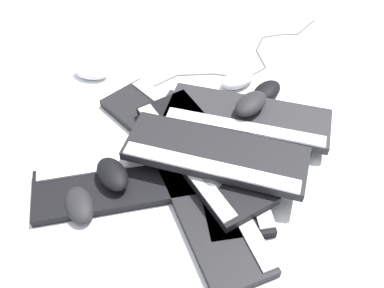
% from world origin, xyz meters
% --- Properties ---
extents(ground_plane, '(3.20, 3.20, 0.00)m').
position_xyz_m(ground_plane, '(0.00, 0.00, 0.00)').
color(ground_plane, silver).
extents(keyboard_0, '(0.25, 0.46, 0.03)m').
position_xyz_m(keyboard_0, '(0.21, -0.02, 0.01)').
color(keyboard_0, '#232326').
rests_on(keyboard_0, ground).
extents(keyboard_1, '(0.24, 0.46, 0.03)m').
position_xyz_m(keyboard_1, '(0.11, 0.12, 0.01)').
color(keyboard_1, black).
rests_on(keyboard_1, ground).
extents(keyboard_2, '(0.42, 0.41, 0.03)m').
position_xyz_m(keyboard_2, '(-0.10, 0.10, 0.01)').
color(keyboard_2, black).
rests_on(keyboard_2, ground).
extents(keyboard_3, '(0.37, 0.45, 0.03)m').
position_xyz_m(keyboard_3, '(-0.03, -0.10, 0.01)').
color(keyboard_3, black).
rests_on(keyboard_3, ground).
extents(keyboard_4, '(0.42, 0.42, 0.03)m').
position_xyz_m(keyboard_4, '(0.09, -0.07, 0.01)').
color(keyboard_4, black).
rests_on(keyboard_4, ground).
extents(keyboard_5, '(0.32, 0.46, 0.03)m').
position_xyz_m(keyboard_5, '(0.07, -0.01, 0.04)').
color(keyboard_5, black).
rests_on(keyboard_5, keyboard_4).
extents(keyboard_6, '(0.28, 0.46, 0.03)m').
position_xyz_m(keyboard_6, '(0.06, -0.06, 0.07)').
color(keyboard_6, black).
rests_on(keyboard_6, keyboard_5).
extents(keyboard_7, '(0.29, 0.46, 0.03)m').
position_xyz_m(keyboard_7, '(0.25, -0.04, 0.04)').
color(keyboard_7, '#232326').
rests_on(keyboard_7, keyboard_0).
extents(mouse_0, '(0.12, 0.08, 0.04)m').
position_xyz_m(mouse_0, '(0.40, -0.02, 0.02)').
color(mouse_0, black).
rests_on(mouse_0, ground).
extents(mouse_1, '(0.11, 0.13, 0.04)m').
position_xyz_m(mouse_1, '(-0.21, 0.14, 0.02)').
color(mouse_1, black).
rests_on(mouse_1, ground).
extents(mouse_2, '(0.10, 0.13, 0.04)m').
position_xyz_m(mouse_2, '(-0.11, 0.12, 0.05)').
color(mouse_2, black).
rests_on(mouse_2, keyboard_2).
extents(mouse_3, '(0.12, 0.07, 0.04)m').
position_xyz_m(mouse_3, '(0.26, -0.04, 0.08)').
color(mouse_3, black).
rests_on(mouse_3, keyboard_7).
extents(mouse_4, '(0.13, 0.11, 0.04)m').
position_xyz_m(mouse_4, '(0.35, -0.14, 0.02)').
color(mouse_4, '#B7B7BC').
rests_on(mouse_4, ground).
extents(mouse_5, '(0.10, 0.13, 0.04)m').
position_xyz_m(mouse_5, '(0.17, 0.47, 0.02)').
color(mouse_5, silver).
rests_on(mouse_5, ground).
extents(mouse_6, '(0.13, 0.11, 0.04)m').
position_xyz_m(mouse_6, '(0.02, -0.07, 0.05)').
color(mouse_6, '#4C4C51').
rests_on(mouse_6, keyboard_3).
extents(mouse_7, '(0.13, 0.11, 0.04)m').
position_xyz_m(mouse_7, '(0.39, 0.07, 0.02)').
color(mouse_7, '#B7B7BC').
rests_on(mouse_7, ground).
extents(cable_0, '(0.65, 0.27, 0.01)m').
position_xyz_m(cable_0, '(0.53, 0.12, 0.00)').
color(cable_0, '#59595B').
rests_on(cable_0, ground).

